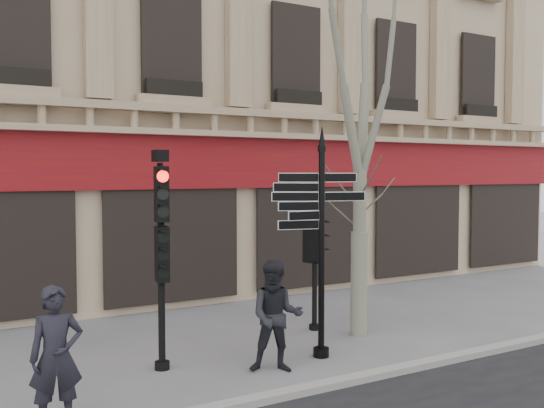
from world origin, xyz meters
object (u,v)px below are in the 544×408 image
(traffic_signal_main, at_px, (161,232))
(pedestrian_b, at_px, (276,316))
(plane_tree, at_px, (361,51))
(fingerpost, at_px, (322,202))
(traffic_signal_secondary, at_px, (315,252))
(pedestrian_a, at_px, (56,357))

(traffic_signal_main, xyz_separation_m, pedestrian_b, (1.63, -1.07, -1.42))
(plane_tree, bearing_deg, fingerpost, -151.18)
(traffic_signal_secondary, bearing_deg, fingerpost, -142.22)
(fingerpost, height_order, traffic_signal_secondary, fingerpost)
(traffic_signal_main, relative_size, traffic_signal_secondary, 1.56)
(traffic_signal_main, relative_size, pedestrian_a, 1.98)
(plane_tree, xyz_separation_m, pedestrian_b, (-2.65, -1.13, -4.85))
(fingerpost, xyz_separation_m, plane_tree, (1.53, 0.84, 2.97))
(traffic_signal_secondary, height_order, plane_tree, plane_tree)
(fingerpost, bearing_deg, traffic_signal_main, -171.42)
(traffic_signal_secondary, xyz_separation_m, plane_tree, (0.57, -0.79, 4.13))
(plane_tree, distance_m, pedestrian_a, 8.09)
(plane_tree, relative_size, pedestrian_b, 4.40)
(traffic_signal_main, relative_size, plane_tree, 0.45)
(plane_tree, bearing_deg, traffic_signal_secondary, 125.89)
(fingerpost, xyz_separation_m, traffic_signal_main, (-2.74, 0.78, -0.47))
(plane_tree, height_order, pedestrian_b, plane_tree)
(traffic_signal_secondary, xyz_separation_m, pedestrian_a, (-5.70, -2.39, -0.73))
(traffic_signal_main, bearing_deg, fingerpost, -5.30)
(traffic_signal_main, distance_m, pedestrian_a, 2.90)
(fingerpost, relative_size, pedestrian_b, 2.24)
(pedestrian_b, bearing_deg, fingerpost, 44.86)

